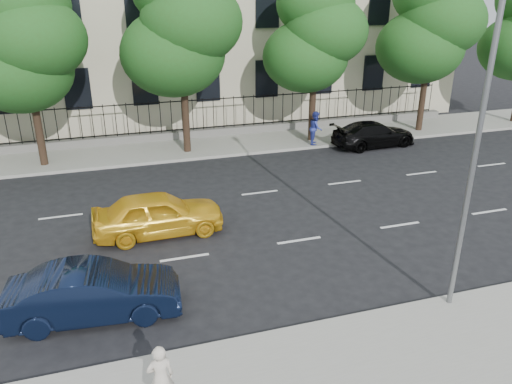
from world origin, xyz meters
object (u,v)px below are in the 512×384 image
yellow_taxi (158,214)px  navy_sedan (94,293)px  woman_near (161,377)px  black_sedan (374,134)px  street_light (465,119)px

yellow_taxi → navy_sedan: bearing=151.9°
woman_near → black_sedan: bearing=-135.8°
yellow_taxi → woman_near: bearing=172.4°
street_light → yellow_taxi: street_light is taller
navy_sedan → woman_near: size_ratio=2.94×
yellow_taxi → black_sedan: (12.51, 7.02, -0.09)m
woman_near → yellow_taxi: bearing=-100.8°
navy_sedan → woman_near: 4.00m
street_light → yellow_taxi: bearing=138.5°
navy_sedan → street_light: bearing=-96.5°
yellow_taxi → woman_near: woman_near is taller
yellow_taxi → woman_near: 8.19m
street_light → yellow_taxi: (-7.05, 6.24, -4.37)m
navy_sedan → woman_near: bearing=-156.3°
street_light → woman_near: size_ratio=5.30×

